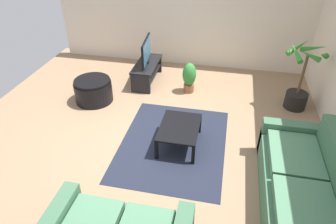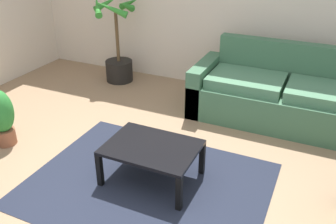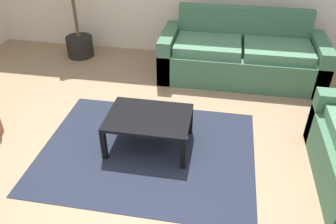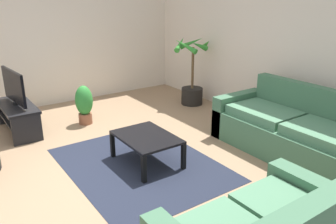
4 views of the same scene
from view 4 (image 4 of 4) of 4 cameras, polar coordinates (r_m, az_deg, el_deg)
name	(u,v)px [view 4 (image 4 of 4)]	position (r m, az deg, el deg)	size (l,w,h in m)	color
ground_plane	(103,169)	(4.37, -10.78, -9.37)	(6.60, 6.60, 0.00)	#937556
wall_back	(273,40)	(5.77, 17.01, 11.33)	(6.00, 0.06, 2.70)	beige
wall_left	(27,35)	(6.75, -22.46, 11.79)	(0.06, 6.00, 2.70)	beige
couch_main	(295,134)	(4.84, 20.42, -3.38)	(2.21, 0.90, 0.90)	#3F6B4C
tv_stand	(18,114)	(5.77, -23.72, -0.30)	(1.10, 0.45, 0.45)	black
tv	(14,87)	(5.65, -24.28, 3.87)	(0.88, 0.13, 0.53)	black
coffee_table	(147,139)	(4.32, -3.59, -4.57)	(0.85, 0.62, 0.37)	black
area_rug	(140,164)	(4.42, -4.63, -8.66)	(2.20, 1.70, 0.01)	#1E2333
potted_palm	(192,81)	(6.61, 4.02, 5.20)	(0.75, 0.76, 1.29)	black
potted_plant_small	(84,104)	(5.76, -13.77, 1.37)	(0.28, 0.28, 0.65)	brown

